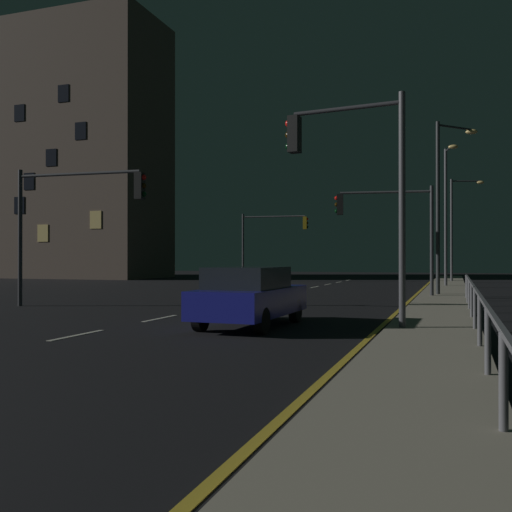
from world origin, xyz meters
The scene contains 14 objects.
ground_plane centered at (0.00, 17.50, 0.00)m, with size 112.00×112.00×0.00m, color black.
sidewalk_right centered at (7.82, 17.50, 0.07)m, with size 2.17×77.00×0.14m, color #9E937F.
lane_markings_center centered at (0.00, 21.00, 0.01)m, with size 0.14×50.00×0.01m.
lane_edge_line centered at (6.49, 22.50, 0.01)m, with size 0.14×53.00×0.01m.
car centered at (3.24, 11.92, 0.82)m, with size 1.91×4.43×1.57m.
traffic_light_near_left centered at (5.87, 12.05, 4.07)m, with size 3.10×0.56×5.67m.
traffic_light_mid_left centered at (-4.90, 39.59, 3.76)m, with size 5.16×0.66×5.24m.
traffic_light_far_right centered at (5.39, 24.34, 3.64)m, with size 4.35×0.87×4.92m.
traffic_light_far_left centered at (-4.88, 15.50, 3.70)m, with size 5.29×0.58×5.15m.
street_lamp_corner centered at (8.44, 42.69, 4.68)m, with size 2.37×0.91×7.51m.
street_lamp_median centered at (7.83, 26.05, 4.96)m, with size 1.88×1.86×8.02m.
street_lamp_far_end centered at (7.85, 34.51, 5.12)m, with size 0.81×2.20×8.37m.
barrier_fence centered at (8.76, 10.77, 0.87)m, with size 0.09×25.63×0.98m.
building_distant centered at (-30.13, 43.45, 11.85)m, with size 25.72×8.60×23.70m.
Camera 1 is at (8.33, -2.33, 1.79)m, focal length 40.52 mm.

